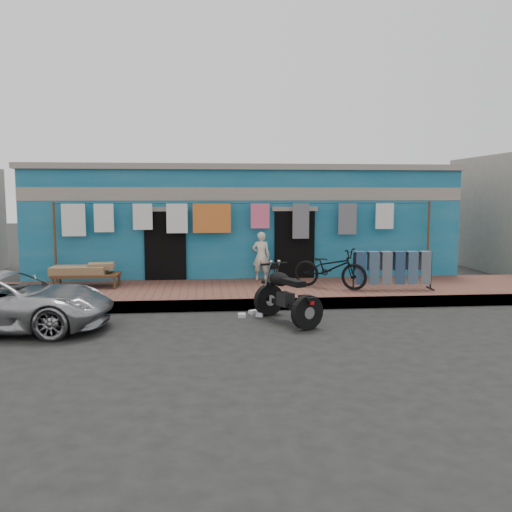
{
  "coord_description": "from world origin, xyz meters",
  "views": [
    {
      "loc": [
        -1.18,
        -10.11,
        2.53
      ],
      "look_at": [
        0.0,
        2.0,
        1.15
      ],
      "focal_mm": 38.0,
      "sensor_mm": 36.0,
      "label": 1
    }
  ],
  "objects_px": {
    "car": "(4,300)",
    "bicycle": "(330,264)",
    "seated_person": "(261,256)",
    "motorcycle": "(287,294)",
    "jeans_rack": "(392,270)",
    "charpoy": "(87,276)"
  },
  "relations": [
    {
      "from": "car",
      "to": "bicycle",
      "type": "bearing_deg",
      "value": -65.6
    },
    {
      "from": "seated_person",
      "to": "motorcycle",
      "type": "bearing_deg",
      "value": 102.7
    },
    {
      "from": "seated_person",
      "to": "jeans_rack",
      "type": "relative_size",
      "value": 0.65
    },
    {
      "from": "jeans_rack",
      "to": "seated_person",
      "type": "bearing_deg",
      "value": 149.86
    },
    {
      "from": "motorcycle",
      "to": "jeans_rack",
      "type": "height_order",
      "value": "jeans_rack"
    },
    {
      "from": "charpoy",
      "to": "jeans_rack",
      "type": "height_order",
      "value": "jeans_rack"
    },
    {
      "from": "motorcycle",
      "to": "jeans_rack",
      "type": "xyz_separation_m",
      "value": [
        2.9,
        2.1,
        0.16
      ]
    },
    {
      "from": "motorcycle",
      "to": "charpoy",
      "type": "distance_m",
      "value": 5.53
    },
    {
      "from": "charpoy",
      "to": "bicycle",
      "type": "bearing_deg",
      "value": -6.86
    },
    {
      "from": "car",
      "to": "seated_person",
      "type": "bearing_deg",
      "value": -49.17
    },
    {
      "from": "seated_person",
      "to": "bicycle",
      "type": "bearing_deg",
      "value": 148.91
    },
    {
      "from": "motorcycle",
      "to": "jeans_rack",
      "type": "distance_m",
      "value": 3.58
    },
    {
      "from": "jeans_rack",
      "to": "bicycle",
      "type": "bearing_deg",
      "value": 166.91
    },
    {
      "from": "bicycle",
      "to": "jeans_rack",
      "type": "height_order",
      "value": "bicycle"
    },
    {
      "from": "bicycle",
      "to": "jeans_rack",
      "type": "distance_m",
      "value": 1.5
    },
    {
      "from": "motorcycle",
      "to": "seated_person",
      "type": "bearing_deg",
      "value": 67.55
    },
    {
      "from": "bicycle",
      "to": "charpoy",
      "type": "relative_size",
      "value": 1.1
    },
    {
      "from": "bicycle",
      "to": "charpoy",
      "type": "bearing_deg",
      "value": 117.69
    },
    {
      "from": "seated_person",
      "to": "charpoy",
      "type": "relative_size",
      "value": 0.76
    },
    {
      "from": "car",
      "to": "jeans_rack",
      "type": "distance_m",
      "value": 8.55
    },
    {
      "from": "charpoy",
      "to": "car",
      "type": "bearing_deg",
      "value": -104.13
    },
    {
      "from": "motorcycle",
      "to": "charpoy",
      "type": "bearing_deg",
      "value": 121.14
    }
  ]
}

